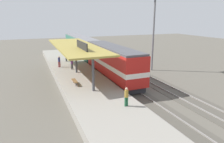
# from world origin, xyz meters

# --- Properties ---
(ground_plane) EXTENTS (120.00, 120.00, 0.00)m
(ground_plane) POSITION_xyz_m (2.00, 0.00, 0.00)
(ground_plane) COLOR #5B564C
(track_near) EXTENTS (3.20, 110.00, 0.16)m
(track_near) POSITION_xyz_m (0.00, 0.00, 0.03)
(track_near) COLOR #4E4941
(track_near) RESTS_ON ground
(track_far) EXTENTS (3.20, 110.00, 0.16)m
(track_far) POSITION_xyz_m (4.60, 0.00, 0.03)
(track_far) COLOR #4E4941
(track_far) RESTS_ON ground
(platform) EXTENTS (6.00, 44.00, 0.90)m
(platform) POSITION_xyz_m (-4.60, 0.00, 0.45)
(platform) COLOR gray
(platform) RESTS_ON ground
(station_canopy) EXTENTS (5.20, 18.00, 4.70)m
(station_canopy) POSITION_xyz_m (-4.60, -0.09, 4.53)
(station_canopy) COLOR #47474C
(station_canopy) RESTS_ON platform
(platform_bench) EXTENTS (0.44, 1.70, 0.50)m
(platform_bench) POSITION_xyz_m (-6.00, -5.21, 1.34)
(platform_bench) COLOR #333338
(platform_bench) RESTS_ON platform
(locomotive) EXTENTS (2.93, 14.43, 4.44)m
(locomotive) POSITION_xyz_m (0.00, -2.06, 2.41)
(locomotive) COLOR #28282D
(locomotive) RESTS_ON track_near
(passenger_carriage_single) EXTENTS (2.90, 20.00, 4.24)m
(passenger_carriage_single) POSITION_xyz_m (0.00, 15.94, 2.31)
(passenger_carriage_single) COLOR #28282D
(passenger_carriage_single) RESTS_ON track_near
(light_mast) EXTENTS (1.10, 1.10, 11.70)m
(light_mast) POSITION_xyz_m (7.80, 0.05, 8.40)
(light_mast) COLOR slate
(light_mast) RESTS_ON ground
(person_waiting) EXTENTS (0.34, 0.34, 1.71)m
(person_waiting) POSITION_xyz_m (-6.35, 4.17, 1.85)
(person_waiting) COLOR maroon
(person_waiting) RESTS_ON platform
(person_walking) EXTENTS (0.34, 0.34, 1.71)m
(person_walking) POSITION_xyz_m (-4.82, 2.02, 1.85)
(person_walking) COLOR #4C4C51
(person_walking) RESTS_ON platform
(person_boarding) EXTENTS (0.34, 0.34, 1.71)m
(person_boarding) POSITION_xyz_m (-3.10, -12.74, 1.85)
(person_boarding) COLOR #23603D
(person_boarding) RESTS_ON platform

